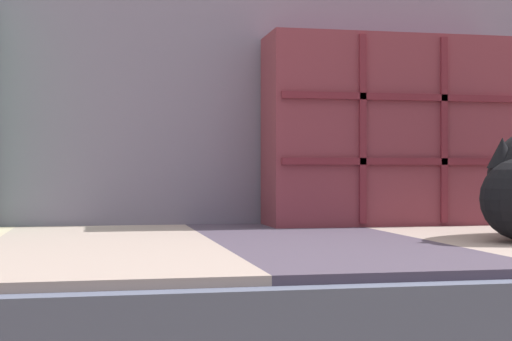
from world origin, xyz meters
name	(u,v)px	position (x,y,z in m)	size (l,w,h in m)	color
sofa_backrest	(181,106)	(0.00, 0.48, 0.63)	(1.91, 0.14, 0.45)	slate
throw_pillow_quilted	(390,131)	(0.38, 0.33, 0.57)	(0.47, 0.14, 0.35)	brown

